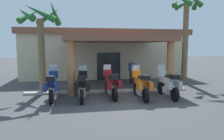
{
  "coord_description": "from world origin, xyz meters",
  "views": [
    {
      "loc": [
        -1.91,
        -9.59,
        2.6
      ],
      "look_at": [
        -0.27,
        2.3,
        1.2
      ],
      "focal_mm": 33.0,
      "sensor_mm": 36.0,
      "label": 1
    }
  ],
  "objects_px": {
    "motorcycle_blue": "(52,86)",
    "pedestrian": "(132,69)",
    "motorcycle_maroon": "(111,84)",
    "palm_tree_near_portico": "(186,21)",
    "motorcycle_black": "(82,86)",
    "motorcycle_silver": "(168,84)",
    "motorcycle_orange": "(141,85)",
    "motel_building": "(103,52)",
    "palm_tree_roadside": "(40,29)"
  },
  "relations": [
    {
      "from": "motorcycle_blue",
      "to": "pedestrian",
      "type": "distance_m",
      "value": 6.23
    },
    {
      "from": "palm_tree_near_portico",
      "to": "motorcycle_black",
      "type": "bearing_deg",
      "value": -151.77
    },
    {
      "from": "motorcycle_blue",
      "to": "pedestrian",
      "type": "bearing_deg",
      "value": -53.69
    },
    {
      "from": "palm_tree_near_portico",
      "to": "palm_tree_roadside",
      "type": "xyz_separation_m",
      "value": [
        -9.37,
        -1.97,
        -0.79
      ]
    },
    {
      "from": "motel_building",
      "to": "pedestrian",
      "type": "distance_m",
      "value": 5.15
    },
    {
      "from": "motorcycle_silver",
      "to": "palm_tree_near_portico",
      "type": "relative_size",
      "value": 0.35
    },
    {
      "from": "motorcycle_black",
      "to": "motorcycle_orange",
      "type": "height_order",
      "value": "same"
    },
    {
      "from": "palm_tree_near_portico",
      "to": "motorcycle_blue",
      "type": "bearing_deg",
      "value": -156.74
    },
    {
      "from": "motorcycle_orange",
      "to": "pedestrian",
      "type": "xyz_separation_m",
      "value": [
        0.55,
        4.25,
        0.27
      ]
    },
    {
      "from": "motorcycle_silver",
      "to": "motorcycle_blue",
      "type": "bearing_deg",
      "value": 84.23
    },
    {
      "from": "palm_tree_near_portico",
      "to": "motorcycle_maroon",
      "type": "bearing_deg",
      "value": -148.04
    },
    {
      "from": "pedestrian",
      "to": "palm_tree_roadside",
      "type": "distance_m",
      "value": 6.56
    },
    {
      "from": "motel_building",
      "to": "motorcycle_orange",
      "type": "distance_m",
      "value": 9.2
    },
    {
      "from": "palm_tree_roadside",
      "to": "motorcycle_orange",
      "type": "bearing_deg",
      "value": -21.88
    },
    {
      "from": "motorcycle_maroon",
      "to": "motorcycle_silver",
      "type": "distance_m",
      "value": 2.88
    },
    {
      "from": "pedestrian",
      "to": "motorcycle_orange",
      "type": "bearing_deg",
      "value": 32.46
    },
    {
      "from": "motel_building",
      "to": "motorcycle_orange",
      "type": "xyz_separation_m",
      "value": [
        0.97,
        -9.05,
        -1.32
      ]
    },
    {
      "from": "motorcycle_orange",
      "to": "palm_tree_roadside",
      "type": "xyz_separation_m",
      "value": [
        -5.07,
        2.04,
        2.84
      ]
    },
    {
      "from": "motorcycle_orange",
      "to": "motorcycle_maroon",
      "type": "bearing_deg",
      "value": 71.01
    },
    {
      "from": "motorcycle_blue",
      "to": "motorcycle_orange",
      "type": "height_order",
      "value": "same"
    },
    {
      "from": "motorcycle_silver",
      "to": "motorcycle_black",
      "type": "bearing_deg",
      "value": 85.35
    },
    {
      "from": "motorcycle_blue",
      "to": "palm_tree_near_portico",
      "type": "xyz_separation_m",
      "value": [
        8.58,
        3.69,
        3.63
      ]
    },
    {
      "from": "motorcycle_black",
      "to": "motorcycle_silver",
      "type": "relative_size",
      "value": 1.0
    },
    {
      "from": "motorcycle_maroon",
      "to": "motorcycle_orange",
      "type": "relative_size",
      "value": 1.0
    },
    {
      "from": "motorcycle_black",
      "to": "motorcycle_orange",
      "type": "xyz_separation_m",
      "value": [
        2.86,
        -0.17,
        0.0
      ]
    },
    {
      "from": "motel_building",
      "to": "motorcycle_orange",
      "type": "bearing_deg",
      "value": -86.05
    },
    {
      "from": "motorcycle_blue",
      "to": "motorcycle_maroon",
      "type": "bearing_deg",
      "value": -90.46
    },
    {
      "from": "palm_tree_roadside",
      "to": "motorcycle_silver",
      "type": "bearing_deg",
      "value": -16.98
    },
    {
      "from": "motel_building",
      "to": "motorcycle_black",
      "type": "relative_size",
      "value": 6.32
    },
    {
      "from": "motorcycle_silver",
      "to": "palm_tree_roadside",
      "type": "bearing_deg",
      "value": 69.94
    },
    {
      "from": "motorcycle_maroon",
      "to": "palm_tree_near_portico",
      "type": "distance_m",
      "value": 7.66
    },
    {
      "from": "motorcycle_orange",
      "to": "palm_tree_near_portico",
      "type": "xyz_separation_m",
      "value": [
        4.3,
        4.01,
        3.63
      ]
    },
    {
      "from": "motorcycle_silver",
      "to": "palm_tree_near_portico",
      "type": "height_order",
      "value": "palm_tree_near_portico"
    },
    {
      "from": "motorcycle_black",
      "to": "pedestrian",
      "type": "distance_m",
      "value": 5.32
    },
    {
      "from": "motel_building",
      "to": "motorcycle_orange",
      "type": "height_order",
      "value": "motel_building"
    },
    {
      "from": "motel_building",
      "to": "palm_tree_roadside",
      "type": "bearing_deg",
      "value": -122.47
    },
    {
      "from": "motorcycle_black",
      "to": "palm_tree_roadside",
      "type": "bearing_deg",
      "value": 52.13
    },
    {
      "from": "pedestrian",
      "to": "palm_tree_near_portico",
      "type": "xyz_separation_m",
      "value": [
        3.75,
        -0.24,
        3.36
      ]
    },
    {
      "from": "motorcycle_orange",
      "to": "pedestrian",
      "type": "relative_size",
      "value": 1.32
    },
    {
      "from": "palm_tree_near_portico",
      "to": "motorcycle_silver",
      "type": "bearing_deg",
      "value": -125.94
    },
    {
      "from": "motorcycle_black",
      "to": "motorcycle_maroon",
      "type": "relative_size",
      "value": 1.0
    },
    {
      "from": "motorcycle_blue",
      "to": "motorcycle_maroon",
      "type": "relative_size",
      "value": 1.0
    },
    {
      "from": "motorcycle_black",
      "to": "palm_tree_roadside",
      "type": "height_order",
      "value": "palm_tree_roadside"
    },
    {
      "from": "motorcycle_orange",
      "to": "motorcycle_silver",
      "type": "xyz_separation_m",
      "value": [
        1.43,
        0.05,
        0.0
      ]
    },
    {
      "from": "motel_building",
      "to": "pedestrian",
      "type": "bearing_deg",
      "value": -74.64
    },
    {
      "from": "motorcycle_blue",
      "to": "motorcycle_black",
      "type": "bearing_deg",
      "value": -98.84
    },
    {
      "from": "pedestrian",
      "to": "motel_building",
      "type": "bearing_deg",
      "value": -122.68
    },
    {
      "from": "motorcycle_blue",
      "to": "palm_tree_near_portico",
      "type": "height_order",
      "value": "palm_tree_near_portico"
    },
    {
      "from": "motorcycle_silver",
      "to": "pedestrian",
      "type": "distance_m",
      "value": 4.3
    },
    {
      "from": "palm_tree_near_portico",
      "to": "pedestrian",
      "type": "bearing_deg",
      "value": 176.35
    }
  ]
}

